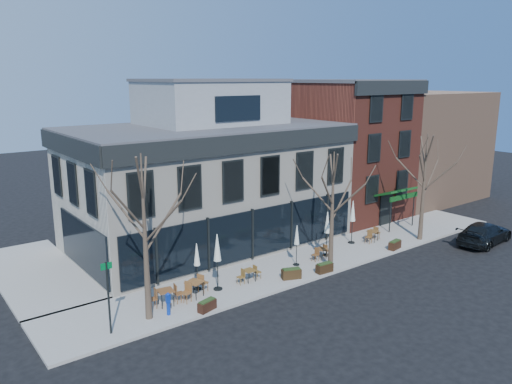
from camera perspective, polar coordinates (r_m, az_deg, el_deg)
ground at (r=31.59m, az=-0.52°, el=-8.05°), size 120.00×120.00×0.00m
sidewalk_front at (r=32.02m, az=6.52°, el=-7.70°), size 33.50×4.70×0.15m
sidewalk_side at (r=32.31m, az=-23.75°, el=-8.57°), size 4.50×12.00×0.15m
corner_building at (r=34.36m, az=-5.52°, el=1.82°), size 18.39×10.39×11.10m
red_brick_building at (r=42.32m, az=9.58°, el=5.05°), size 8.20×11.78×11.18m
bg_building at (r=50.71m, az=16.50°, el=5.26°), size 12.00×12.00×10.00m
tree_corner at (r=23.46m, az=-12.54°, el=-4.92°), size 3.93×3.98×7.92m
tree_mid at (r=29.55m, az=8.73°, el=-1.97°), size 3.50×3.55×7.04m
tree_right at (r=36.38m, az=18.64°, el=0.68°), size 3.72×3.77×7.48m
sign_pole at (r=23.26m, az=-16.53°, el=-11.05°), size 0.50×0.10×3.40m
parked_sedan at (r=38.26m, az=24.65°, el=-4.30°), size 5.39×2.58×1.52m
call_box at (r=24.87m, az=-10.00°, el=-12.38°), size 0.23×0.23×1.16m
cafe_set_0 at (r=25.88m, az=-10.28°, el=-11.59°), size 1.94×0.87×1.00m
cafe_set_1 at (r=26.57m, az=-7.02°, el=-10.75°), size 2.01×1.23×1.04m
cafe_set_2 at (r=28.29m, az=-0.79°, el=-9.37°), size 1.60×0.66×0.84m
cafe_set_3 at (r=31.89m, az=7.45°, el=-6.85°), size 1.62×0.72×0.83m
cafe_set_5 at (r=35.88m, az=13.20°, el=-4.76°), size 1.77×0.83×0.91m
umbrella_0 at (r=26.97m, az=-6.78°, el=-7.38°), size 0.42×0.42×2.61m
umbrella_1 at (r=26.71m, az=-4.45°, el=-6.70°), size 0.50×0.50×3.13m
umbrella_2 at (r=30.26m, az=4.69°, el=-5.15°), size 0.41×0.41×2.54m
umbrella_3 at (r=31.99m, az=8.15°, el=-3.73°), size 0.47×0.47×2.92m
umbrella_4 at (r=34.69m, az=10.99°, el=-2.42°), size 0.48×0.48×3.00m
planter_0 at (r=25.19m, az=-5.61°, el=-12.75°), size 1.06×0.64×0.56m
planter_1 at (r=28.77m, az=4.06°, el=-9.27°), size 1.19×0.81×0.62m
planter_2 at (r=29.84m, az=7.83°, el=-8.56°), size 1.08×0.49×0.59m
planter_3 at (r=34.68m, az=15.58°, el=-5.82°), size 1.12×0.60×0.59m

